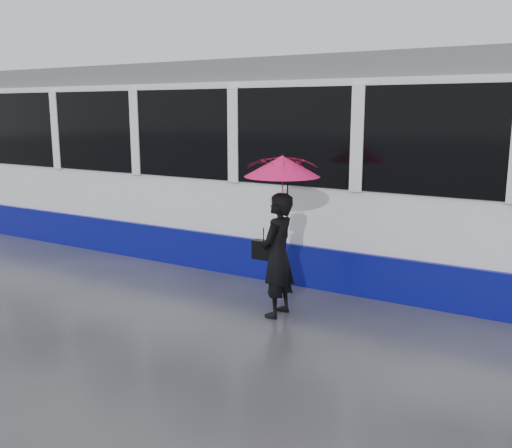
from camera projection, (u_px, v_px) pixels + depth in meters
The scene contains 6 objects.
ground at pixel (196, 298), 7.97m from camera, with size 90.00×90.00×0.00m, color #2E2E33.
rails at pixel (281, 258), 10.07m from camera, with size 34.00×1.51×0.02m.
tram at pixel (299, 167), 9.58m from camera, with size 26.00×2.56×3.35m.
woman at pixel (278, 255), 7.15m from camera, with size 0.58×0.38×1.58m, color black.
umbrella at pixel (282, 181), 6.94m from camera, with size 0.95×0.95×1.07m.
handbag at pixel (263, 250), 7.27m from camera, with size 0.28×0.13×0.42m.
Camera 1 is at (4.65, -6.08, 2.59)m, focal length 40.00 mm.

